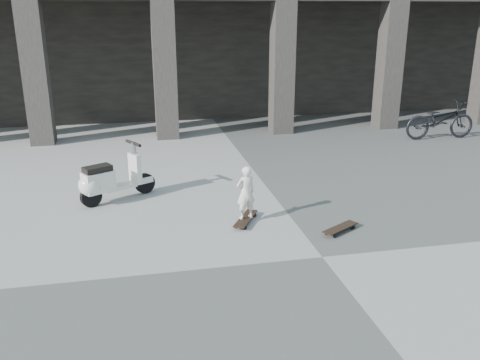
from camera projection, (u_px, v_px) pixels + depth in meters
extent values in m
plane|color=#4B4B48|center=(322.00, 257.00, 7.91)|extent=(90.00, 90.00, 0.00)
cube|color=black|center=(200.00, 29.00, 19.98)|extent=(28.00, 6.00, 6.00)
cube|color=#2B2824|center=(36.00, 74.00, 14.14)|extent=(0.65, 0.65, 4.00)
cube|color=#2B2824|center=(165.00, 71.00, 14.83)|extent=(0.65, 0.65, 4.00)
cube|color=#2B2824|center=(282.00, 68.00, 15.53)|extent=(0.65, 0.65, 4.00)
cube|color=#2B2824|center=(389.00, 66.00, 16.22)|extent=(0.65, 0.65, 4.00)
cube|color=black|center=(246.00, 218.00, 9.20)|extent=(0.61, 0.86, 0.02)
cube|color=#B2B2B7|center=(251.00, 214.00, 9.48)|extent=(0.18, 0.13, 0.03)
cube|color=#B2B2B7|center=(240.00, 227.00, 8.93)|extent=(0.18, 0.13, 0.03)
cylinder|color=black|center=(246.00, 214.00, 9.51)|extent=(0.06, 0.07, 0.06)
cylinder|color=black|center=(255.00, 215.00, 9.46)|extent=(0.06, 0.07, 0.06)
cylinder|color=black|center=(236.00, 227.00, 8.96)|extent=(0.06, 0.07, 0.06)
cylinder|color=black|center=(245.00, 228.00, 8.91)|extent=(0.06, 0.07, 0.06)
cube|color=black|center=(340.00, 228.00, 8.80)|extent=(0.76, 0.56, 0.02)
cube|color=#B2B2B7|center=(350.00, 225.00, 8.98)|extent=(0.13, 0.17, 0.03)
cube|color=#B2B2B7|center=(331.00, 234.00, 8.63)|extent=(0.13, 0.17, 0.03)
cylinder|color=black|center=(345.00, 224.00, 9.05)|extent=(0.07, 0.06, 0.07)
cylinder|color=black|center=(354.00, 227.00, 8.92)|extent=(0.07, 0.06, 0.07)
cylinder|color=black|center=(326.00, 233.00, 8.70)|extent=(0.07, 0.06, 0.07)
cylinder|color=black|center=(335.00, 236.00, 8.58)|extent=(0.07, 0.06, 0.07)
imported|color=silver|center=(246.00, 193.00, 9.04)|extent=(0.40, 0.32, 0.98)
cylinder|color=black|center=(145.00, 183.00, 10.66)|extent=(0.42, 0.30, 0.43)
cylinder|color=black|center=(91.00, 196.00, 9.90)|extent=(0.42, 0.30, 0.43)
cube|color=beige|center=(120.00, 186.00, 10.28)|extent=(0.69, 0.55, 0.07)
cube|color=beige|center=(99.00, 182.00, 9.93)|extent=(0.68, 0.58, 0.40)
sphere|color=beige|center=(90.00, 185.00, 9.83)|extent=(0.45, 0.45, 0.45)
cube|color=black|center=(97.00, 169.00, 9.85)|extent=(0.60, 0.50, 0.11)
cube|color=beige|center=(135.00, 168.00, 10.41)|extent=(0.27, 0.37, 0.62)
cube|color=beige|center=(145.00, 180.00, 10.63)|extent=(0.35, 0.29, 0.13)
cylinder|color=#B2B2B7|center=(134.00, 150.00, 10.28)|extent=(0.13, 0.13, 0.32)
cylinder|color=black|center=(133.00, 143.00, 10.24)|extent=(0.32, 0.49, 0.06)
sphere|color=white|center=(137.00, 155.00, 10.36)|extent=(0.13, 0.13, 0.13)
imported|color=black|center=(440.00, 120.00, 15.16)|extent=(2.18, 0.81, 1.14)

